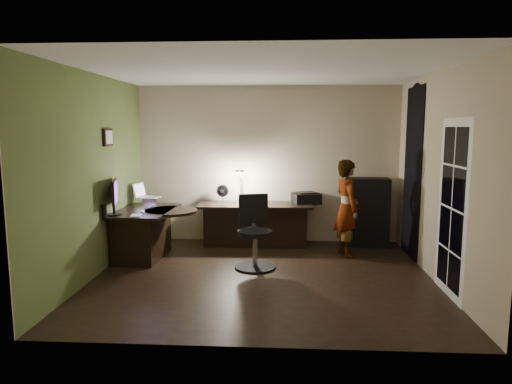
# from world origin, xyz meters

# --- Properties ---
(floor) EXTENTS (4.50, 4.00, 0.01)m
(floor) POSITION_xyz_m (0.00, 0.00, -0.01)
(floor) COLOR black
(floor) RESTS_ON ground
(ceiling) EXTENTS (4.50, 4.00, 0.01)m
(ceiling) POSITION_xyz_m (0.00, 0.00, 2.71)
(ceiling) COLOR silver
(ceiling) RESTS_ON floor
(wall_back) EXTENTS (4.50, 0.01, 2.70)m
(wall_back) POSITION_xyz_m (0.00, 2.00, 1.35)
(wall_back) COLOR tan
(wall_back) RESTS_ON floor
(wall_front) EXTENTS (4.50, 0.01, 2.70)m
(wall_front) POSITION_xyz_m (0.00, -2.00, 1.35)
(wall_front) COLOR tan
(wall_front) RESTS_ON floor
(wall_left) EXTENTS (0.01, 4.00, 2.70)m
(wall_left) POSITION_xyz_m (-2.25, 0.00, 1.35)
(wall_left) COLOR tan
(wall_left) RESTS_ON floor
(wall_right) EXTENTS (0.01, 4.00, 2.70)m
(wall_right) POSITION_xyz_m (2.25, 0.00, 1.35)
(wall_right) COLOR tan
(wall_right) RESTS_ON floor
(green_wall_overlay) EXTENTS (0.00, 4.00, 2.70)m
(green_wall_overlay) POSITION_xyz_m (-2.24, 0.00, 1.35)
(green_wall_overlay) COLOR #4F622D
(green_wall_overlay) RESTS_ON floor
(arched_doorway) EXTENTS (0.01, 0.90, 2.60)m
(arched_doorway) POSITION_xyz_m (2.24, 1.15, 1.30)
(arched_doorway) COLOR black
(arched_doorway) RESTS_ON floor
(french_door) EXTENTS (0.02, 0.92, 2.10)m
(french_door) POSITION_xyz_m (2.24, -0.55, 1.05)
(french_door) COLOR white
(french_door) RESTS_ON floor
(framed_picture) EXTENTS (0.04, 0.30, 0.25)m
(framed_picture) POSITION_xyz_m (-2.22, 0.45, 1.85)
(framed_picture) COLOR black
(framed_picture) RESTS_ON wall_left
(desk_left) EXTENTS (0.84, 1.33, 0.75)m
(desk_left) POSITION_xyz_m (-1.83, 0.80, 0.38)
(desk_left) COLOR black
(desk_left) RESTS_ON floor
(desk_right) EXTENTS (1.93, 0.72, 0.72)m
(desk_right) POSITION_xyz_m (-0.20, 1.63, 0.36)
(desk_right) COLOR black
(desk_right) RESTS_ON floor
(cabinet) EXTENTS (0.78, 0.41, 1.15)m
(cabinet) POSITION_xyz_m (1.66, 1.76, 0.57)
(cabinet) COLOR black
(cabinet) RESTS_ON floor
(laptop_stand) EXTENTS (0.27, 0.24, 0.09)m
(laptop_stand) POSITION_xyz_m (-1.93, 1.39, 0.80)
(laptop_stand) COLOR silver
(laptop_stand) RESTS_ON desk_left
(laptop) EXTENTS (0.41, 0.39, 0.24)m
(laptop) POSITION_xyz_m (-1.93, 1.39, 0.96)
(laptop) COLOR silver
(laptop) RESTS_ON laptop_stand
(monitor) EXTENTS (0.26, 0.57, 0.37)m
(monitor) POSITION_xyz_m (-2.14, 0.36, 0.93)
(monitor) COLOR black
(monitor) RESTS_ON desk_left
(mouse) EXTENTS (0.07, 0.10, 0.04)m
(mouse) POSITION_xyz_m (-1.79, 0.53, 0.77)
(mouse) COLOR silver
(mouse) RESTS_ON desk_left
(phone) EXTENTS (0.10, 0.13, 0.01)m
(phone) POSITION_xyz_m (-1.76, 0.99, 0.75)
(phone) COLOR black
(phone) RESTS_ON desk_left
(pen) EXTENTS (0.08, 0.11, 0.01)m
(pen) POSITION_xyz_m (-1.87, 0.41, 0.76)
(pen) COLOR black
(pen) RESTS_ON desk_left
(speaker) EXTENTS (0.08, 0.08, 0.19)m
(speaker) POSITION_xyz_m (-2.19, 0.14, 0.85)
(speaker) COLOR black
(speaker) RESTS_ON desk_left
(notepad) EXTENTS (0.16, 0.21, 0.01)m
(notepad) POSITION_xyz_m (-1.81, 0.32, 0.76)
(notepad) COLOR silver
(notepad) RESTS_ON desk_left
(desk_fan) EXTENTS (0.23, 0.15, 0.32)m
(desk_fan) POSITION_xyz_m (-0.76, 1.77, 0.86)
(desk_fan) COLOR black
(desk_fan) RESTS_ON desk_right
(headphones) EXTENTS (0.21, 0.15, 0.09)m
(headphones) POSITION_xyz_m (-0.10, 1.70, 0.75)
(headphones) COLOR navy
(headphones) RESTS_ON desk_right
(printer) EXTENTS (0.53, 0.46, 0.20)m
(printer) POSITION_xyz_m (0.66, 1.81, 0.80)
(printer) COLOR black
(printer) RESTS_ON desk_right
(desk_lamp) EXTENTS (0.23, 0.32, 0.62)m
(desk_lamp) POSITION_xyz_m (-0.45, 1.83, 1.01)
(desk_lamp) COLOR black
(desk_lamp) RESTS_ON desk_right
(office_chair) EXTENTS (0.67, 0.67, 1.04)m
(office_chair) POSITION_xyz_m (-0.12, 0.36, 0.52)
(office_chair) COLOR black
(office_chair) RESTS_ON floor
(person) EXTENTS (0.50, 0.62, 1.50)m
(person) POSITION_xyz_m (1.25, 1.11, 0.75)
(person) COLOR #D8A88C
(person) RESTS_ON floor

